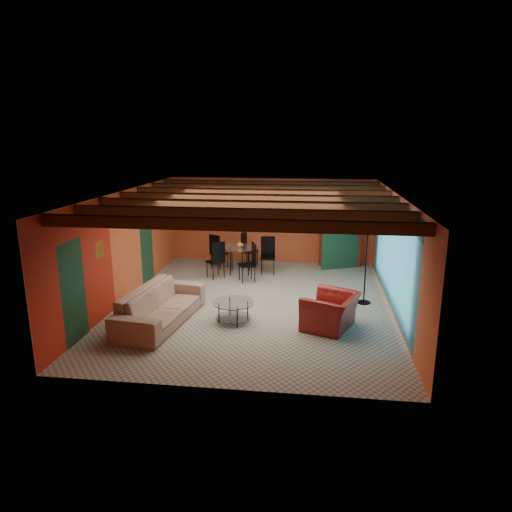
# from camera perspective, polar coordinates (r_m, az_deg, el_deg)

# --- Properties ---
(room) EXTENTS (6.52, 8.01, 2.71)m
(room) POSITION_cam_1_polar(r_m,az_deg,el_deg) (10.91, -0.06, 6.05)
(room) COLOR gray
(room) RESTS_ON ground
(sofa) EXTENTS (1.39, 2.81, 0.79)m
(sofa) POSITION_cam_1_polar(r_m,az_deg,el_deg) (10.35, -11.66, -5.98)
(sofa) COLOR #8C6A5A
(sofa) RESTS_ON ground
(armchair) EXTENTS (1.37, 1.45, 0.75)m
(armchair) POSITION_cam_1_polar(r_m,az_deg,el_deg) (9.99, 9.21, -6.75)
(armchair) COLOR maroon
(armchair) RESTS_ON ground
(coffee_table) EXTENTS (1.18, 1.18, 0.47)m
(coffee_table) POSITION_cam_1_polar(r_m,az_deg,el_deg) (10.23, -2.80, -6.89)
(coffee_table) COLOR silver
(coffee_table) RESTS_ON ground
(dining_table) EXTENTS (2.30, 2.30, 1.11)m
(dining_table) POSITION_cam_1_polar(r_m,az_deg,el_deg) (13.71, -2.00, 0.09)
(dining_table) COLOR silver
(dining_table) RESTS_ON ground
(armoire) EXTENTS (1.30, 0.98, 2.05)m
(armoire) POSITION_cam_1_polar(r_m,az_deg,el_deg) (14.61, 10.38, 2.67)
(armoire) COLOR maroon
(armoire) RESTS_ON ground
(floor_lamp) EXTENTS (0.50, 0.50, 1.98)m
(floor_lamp) POSITION_cam_1_polar(r_m,az_deg,el_deg) (11.42, 13.42, -0.99)
(floor_lamp) COLOR black
(floor_lamp) RESTS_ON ground
(ceiling_fan) EXTENTS (1.50, 1.50, 0.44)m
(ceiling_fan) POSITION_cam_1_polar(r_m,az_deg,el_deg) (10.80, -0.14, 5.96)
(ceiling_fan) COLOR #472614
(ceiling_fan) RESTS_ON ceiling
(painting) EXTENTS (1.05, 0.03, 0.65)m
(painting) POSITION_cam_1_polar(r_m,az_deg,el_deg) (14.91, -1.59, 5.57)
(painting) COLOR black
(painting) RESTS_ON wall_back
(potted_plant) EXTENTS (0.50, 0.45, 0.50)m
(potted_plant) POSITION_cam_1_polar(r_m,az_deg,el_deg) (14.41, 10.61, 7.64)
(potted_plant) COLOR #26661E
(potted_plant) RESTS_ON armoire
(vase) EXTENTS (0.22, 0.22, 0.18)m
(vase) POSITION_cam_1_polar(r_m,az_deg,el_deg) (13.56, -2.02, 2.73)
(vase) COLOR orange
(vase) RESTS_ON dining_table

